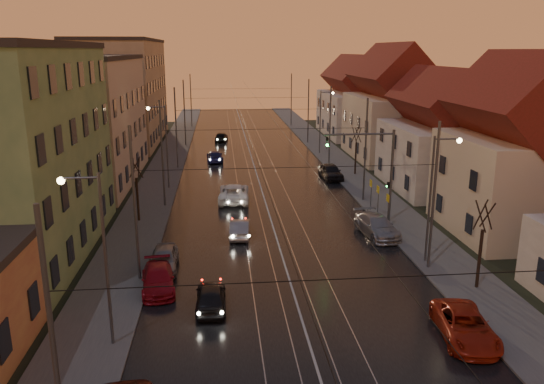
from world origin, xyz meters
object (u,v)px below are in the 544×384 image
object	(u,v)px
street_lamp_0	(97,244)
driving_car_1	(240,228)
street_lamp_2	(163,138)
street_lamp_1	(436,187)
traffic_light_mast	(379,164)
driving_car_3	(215,156)
parked_right_1	(377,226)
parked_left_3	(164,259)
driving_car_0	(211,296)
parked_right_2	(331,171)
street_lamp_3	(323,116)
driving_car_2	(234,193)
parked_left_2	(158,279)
driving_car_4	(221,137)
parked_right_0	(465,326)

from	to	relation	value
street_lamp_0	driving_car_1	size ratio (longest dim) A/B	2.11
street_lamp_2	street_lamp_1	bearing A→B (deg)	-47.68
street_lamp_2	traffic_light_mast	xyz separation A→B (m)	(17.10, -12.00, -0.29)
driving_car_3	parked_right_1	bearing A→B (deg)	109.85
traffic_light_mast	parked_left_3	bearing A→B (deg)	-153.95
driving_car_0	parked_right_2	bearing A→B (deg)	-113.31
street_lamp_3	driving_car_0	distance (m)	43.18
street_lamp_1	traffic_light_mast	world-z (taller)	street_lamp_1
driving_car_1	parked_left_3	distance (m)	7.27
driving_car_1	driving_car_0	bearing A→B (deg)	84.33
driving_car_3	parked_right_1	size ratio (longest dim) A/B	0.89
street_lamp_3	street_lamp_2	bearing A→B (deg)	-138.69
traffic_light_mast	parked_left_3	world-z (taller)	traffic_light_mast
driving_car_0	parked_left_3	bearing A→B (deg)	-61.06
driving_car_3	parked_right_2	world-z (taller)	parked_right_2
driving_car_0	driving_car_2	world-z (taller)	driving_car_2
parked_right_1	driving_car_2	bearing A→B (deg)	127.29
street_lamp_2	parked_left_2	bearing A→B (deg)	-85.61
traffic_light_mast	driving_car_1	world-z (taller)	traffic_light_mast
traffic_light_mast	driving_car_4	bearing A→B (deg)	106.73
traffic_light_mast	driving_car_0	distance (m)	18.27
driving_car_1	parked_right_1	xyz separation A→B (m)	(9.77, -0.78, 0.10)
driving_car_1	driving_car_4	xyz separation A→B (m)	(-1.09, 40.76, 0.07)
street_lamp_2	traffic_light_mast	distance (m)	20.89
parked_right_0	parked_right_1	world-z (taller)	parked_right_1
driving_car_3	parked_left_2	size ratio (longest dim) A/B	1.03
street_lamp_0	parked_right_2	distance (m)	34.98
driving_car_2	parked_right_2	size ratio (longest dim) A/B	1.20
street_lamp_1	street_lamp_2	world-z (taller)	same
parked_left_2	street_lamp_2	bearing A→B (deg)	87.43
street_lamp_0	parked_left_3	bearing A→B (deg)	78.30
street_lamp_1	driving_car_1	distance (m)	13.77
street_lamp_3	parked_right_2	world-z (taller)	street_lamp_3
driving_car_3	parked_left_2	bearing A→B (deg)	81.87
street_lamp_0	parked_right_0	world-z (taller)	street_lamp_0
street_lamp_3	parked_right_2	size ratio (longest dim) A/B	1.75
parked_right_1	street_lamp_1	bearing A→B (deg)	-77.52
traffic_light_mast	driving_car_1	bearing A→B (deg)	-169.08
parked_right_0	street_lamp_3	bearing A→B (deg)	94.60
street_lamp_1	driving_car_2	distance (m)	19.66
driving_car_3	parked_left_2	distance (m)	34.91
parked_right_0	parked_right_1	size ratio (longest dim) A/B	0.96
traffic_light_mast	street_lamp_0	bearing A→B (deg)	-136.90
street_lamp_0	street_lamp_3	distance (m)	47.62
driving_car_1	parked_left_2	xyz separation A→B (m)	(-4.84, -8.27, 0.00)
driving_car_2	driving_car_4	distance (m)	31.57
driving_car_3	driving_car_4	distance (m)	14.26
driving_car_2	parked_right_0	distance (m)	26.06
street_lamp_3	driving_car_2	bearing A→B (deg)	-119.56
street_lamp_0	street_lamp_1	size ratio (longest dim) A/B	1.00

